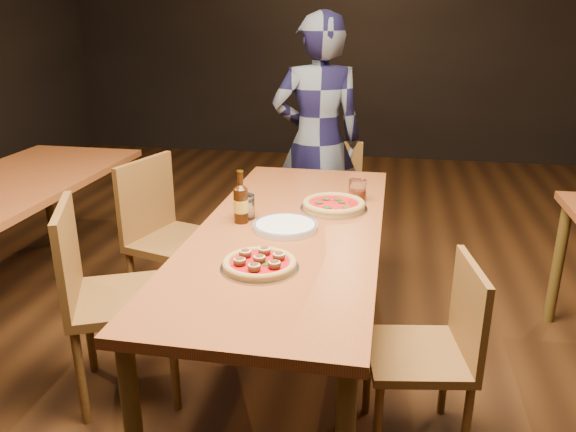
% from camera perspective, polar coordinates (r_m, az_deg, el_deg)
% --- Properties ---
extents(ground, '(9.00, 9.00, 0.00)m').
position_cam_1_polar(ground, '(2.85, 0.19, -15.37)').
color(ground, black).
extents(table_main, '(0.80, 2.00, 0.75)m').
position_cam_1_polar(table_main, '(2.52, 0.21, -2.65)').
color(table_main, brown).
rests_on(table_main, ground).
extents(chair_main_nw, '(0.59, 0.59, 0.95)m').
position_cam_1_polar(chair_main_nw, '(2.58, -16.32, -7.89)').
color(chair_main_nw, brown).
rests_on(chair_main_nw, ground).
extents(chair_main_sw, '(0.55, 0.55, 0.95)m').
position_cam_1_polar(chair_main_sw, '(3.13, -11.00, -2.46)').
color(chair_main_sw, brown).
rests_on(chair_main_sw, ground).
extents(chair_main_e, '(0.44, 0.44, 0.82)m').
position_cam_1_polar(chair_main_e, '(2.28, 13.02, -13.39)').
color(chair_main_e, brown).
rests_on(chair_main_e, ground).
extents(chair_end, '(0.45, 0.45, 0.86)m').
position_cam_1_polar(chair_end, '(3.80, 4.57, 1.12)').
color(chair_end, brown).
rests_on(chair_end, ground).
extents(pizza_meatball, '(0.29, 0.29, 0.05)m').
position_cam_1_polar(pizza_meatball, '(2.09, -2.91, -4.79)').
color(pizza_meatball, '#B7B7BF').
rests_on(pizza_meatball, table_main).
extents(pizza_margherita, '(0.33, 0.33, 0.04)m').
position_cam_1_polar(pizza_margherita, '(2.73, 4.68, 1.15)').
color(pizza_margherita, '#B7B7BF').
rests_on(pizza_margherita, table_main).
extents(plate_stack, '(0.28, 0.28, 0.03)m').
position_cam_1_polar(plate_stack, '(2.46, -0.28, -1.08)').
color(plate_stack, white).
rests_on(plate_stack, table_main).
extents(beer_bottle, '(0.07, 0.07, 0.24)m').
position_cam_1_polar(beer_bottle, '(2.53, -4.80, 1.18)').
color(beer_bottle, black).
rests_on(beer_bottle, table_main).
extents(water_glass, '(0.09, 0.09, 0.11)m').
position_cam_1_polar(water_glass, '(2.59, -4.38, 0.95)').
color(water_glass, white).
rests_on(water_glass, table_main).
extents(amber_glass, '(0.09, 0.09, 0.11)m').
position_cam_1_polar(amber_glass, '(2.85, 7.06, 2.61)').
color(amber_glass, '#983411').
rests_on(amber_glass, table_main).
extents(diner, '(0.69, 0.55, 1.67)m').
position_cam_1_polar(diner, '(3.79, 3.01, 7.48)').
color(diner, black).
rests_on(diner, ground).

